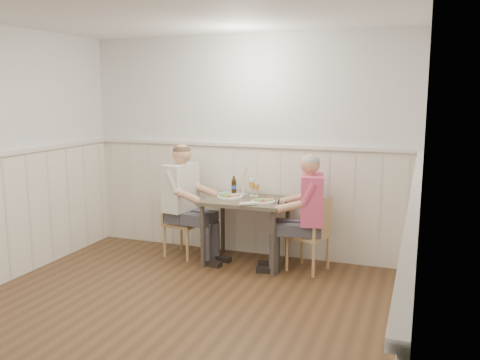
{
  "coord_description": "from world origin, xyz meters",
  "views": [
    {
      "loc": [
        2.0,
        -3.43,
        1.92
      ],
      "look_at": [
        0.15,
        1.64,
        1.0
      ],
      "focal_mm": 38.0,
      "sensor_mm": 36.0,
      "label": 1
    }
  ],
  "objects": [
    {
      "name": "wainscot",
      "position": [
        0.0,
        0.69,
        0.69
      ],
      "size": [
        4.0,
        4.49,
        1.34
      ],
      "color": "silver",
      "rests_on": "ground"
    },
    {
      "name": "beer_glass_a",
      "position": [
        0.21,
        2.04,
        0.86
      ],
      "size": [
        0.07,
        0.07,
        0.17
      ],
      "color": "silver",
      "rests_on": "dining_table"
    },
    {
      "name": "plate_man",
      "position": [
        0.37,
        1.74,
        0.77
      ],
      "size": [
        0.26,
        0.26,
        0.07
      ],
      "color": "white",
      "rests_on": "dining_table"
    },
    {
      "name": "grass_vase",
      "position": [
        0.03,
        2.09,
        0.9
      ],
      "size": [
        0.04,
        0.04,
        0.34
      ],
      "color": "silver",
      "rests_on": "dining_table"
    },
    {
      "name": "diner_cream",
      "position": [
        -0.6,
        1.78,
        0.58
      ],
      "size": [
        0.69,
        0.49,
        1.37
      ],
      "color": "#3F3F47",
      "rests_on": "ground"
    },
    {
      "name": "room_shell",
      "position": [
        0.0,
        0.0,
        1.52
      ],
      "size": [
        4.04,
        4.54,
        2.6
      ],
      "color": "white",
      "rests_on": "ground"
    },
    {
      "name": "chair_right",
      "position": [
        0.91,
        1.84,
        0.44
      ],
      "size": [
        0.48,
        0.48,
        0.81
      ],
      "color": "tan",
      "rests_on": "ground"
    },
    {
      "name": "beer_bottle",
      "position": [
        -0.09,
        2.09,
        0.84
      ],
      "size": [
        0.06,
        0.06,
        0.21
      ],
      "color": "black",
      "rests_on": "dining_table"
    },
    {
      "name": "plate_diner",
      "position": [
        -0.06,
        1.85,
        0.77
      ],
      "size": [
        0.29,
        0.29,
        0.07
      ],
      "color": "white",
      "rests_on": "dining_table"
    },
    {
      "name": "beer_glass_b",
      "position": [
        0.16,
        2.03,
        0.89
      ],
      "size": [
        0.08,
        0.08,
        0.2
      ],
      "color": "silver",
      "rests_on": "dining_table"
    },
    {
      "name": "chair_left",
      "position": [
        -0.69,
        1.86,
        0.44
      ],
      "size": [
        0.45,
        0.45,
        0.82
      ],
      "color": "tan",
      "rests_on": "ground"
    },
    {
      "name": "rolled_napkin",
      "position": [
        0.28,
        1.53,
        0.77
      ],
      "size": [
        0.18,
        0.14,
        0.04
      ],
      "color": "white",
      "rests_on": "dining_table"
    },
    {
      "name": "ground_plane",
      "position": [
        0.0,
        0.0,
        0.0
      ],
      "size": [
        4.5,
        4.5,
        0.0
      ],
      "primitive_type": "plane",
      "color": "#472F1C"
    },
    {
      "name": "gingham_mat",
      "position": [
        -0.11,
        2.03,
        0.75
      ],
      "size": [
        0.38,
        0.34,
        0.01
      ],
      "color": "#5066C0",
      "rests_on": "dining_table"
    },
    {
      "name": "dining_table",
      "position": [
        0.15,
        1.84,
        0.65
      ],
      "size": [
        0.92,
        0.7,
        0.75
      ],
      "color": "#4D4231",
      "rests_on": "ground"
    },
    {
      "name": "man_in_pink",
      "position": [
        0.87,
        1.79,
        0.55
      ],
      "size": [
        0.67,
        0.48,
        1.32
      ],
      "color": "#3F3F47",
      "rests_on": "ground"
    }
  ]
}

